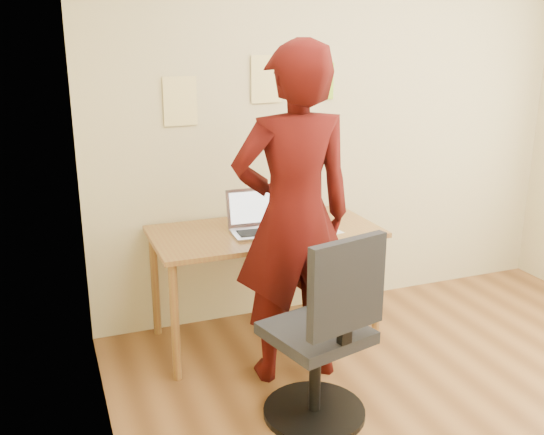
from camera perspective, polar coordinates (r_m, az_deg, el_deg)
name	(u,v)px	position (r m, az deg, el deg)	size (l,w,h in m)	color
room	(527,168)	(2.83, 22.84, 4.31)	(3.58, 3.58, 2.78)	brown
desk	(265,243)	(3.80, -0.67, -2.38)	(1.40, 0.70, 0.74)	olive
laptop	(258,223)	(3.72, -1.36, -0.55)	(0.36, 0.32, 0.25)	silver
paper_sheet	(319,229)	(3.78, 4.45, -1.09)	(0.19, 0.28, 0.00)	white
phone	(305,235)	(3.65, 3.09, -1.68)	(0.08, 0.14, 0.01)	black
wall_note_left	(180,101)	(3.83, -8.63, 10.77)	(0.21, 0.00, 0.30)	#F9E595
wall_note_mid	(267,79)	(3.99, -0.50, 12.89)	(0.21, 0.00, 0.30)	#F9E595
wall_note_right	(321,81)	(4.14, 4.66, 12.67)	(0.18, 0.00, 0.24)	#9BDC31
office_chair	(324,344)	(3.06, 4.94, -11.77)	(0.55, 0.56, 1.02)	black
person	(294,218)	(3.30, 2.06, -0.02)	(0.69, 0.45, 1.89)	#3D0A08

